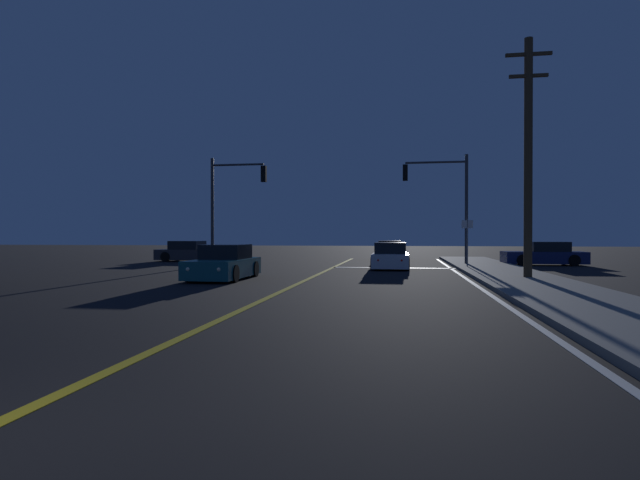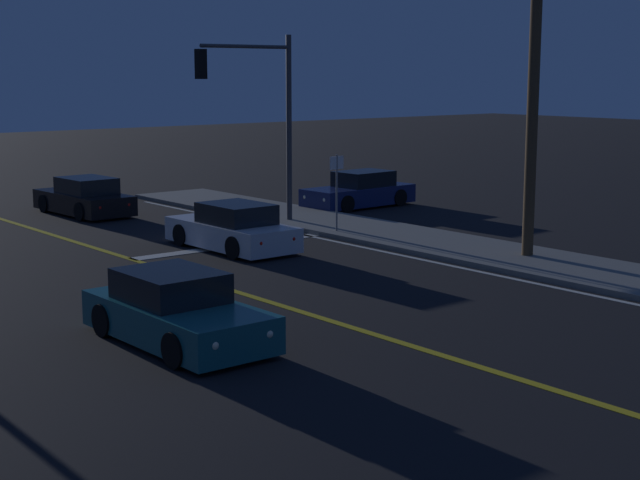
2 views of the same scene
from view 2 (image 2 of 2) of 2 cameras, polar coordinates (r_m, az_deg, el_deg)
name	(u,v)px [view 2 (image 2 of 2)]	position (r m, az deg, el deg)	size (l,w,h in m)	color
lane_line_center	(421,349)	(17.82, 5.96, -6.41)	(0.20, 42.47, 0.01)	gold
lane_line_edge_right	(615,300)	(22.39, 17.02, -3.41)	(0.16, 42.47, 0.01)	silver
stop_bar	(229,246)	(28.10, -5.39, -0.37)	(6.31, 0.50, 0.01)	silver
car_far_approaching_navy	(360,192)	(36.18, 2.36, 2.88)	(4.52, 1.97, 1.34)	navy
car_lead_oncoming_white	(233,229)	(27.56, -5.18, 0.64)	(1.92, 4.43, 1.34)	silver
car_following_oncoming_teal	(176,312)	(18.19, -8.49, -4.25)	(1.94, 4.27, 1.34)	#195960
car_parked_curb_black	(84,198)	(35.22, -13.75, 2.41)	(2.02, 4.47, 1.34)	black
traffic_signal_near_right	(259,101)	(31.12, -3.64, 8.20)	(3.58, 0.28, 6.19)	#38383D
utility_pole_right	(534,84)	(26.04, 12.50, 8.98)	(1.65, 0.30, 9.01)	#4C3823
street_sign_corner	(337,181)	(29.64, 0.99, 3.48)	(0.56, 0.08, 2.51)	slate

